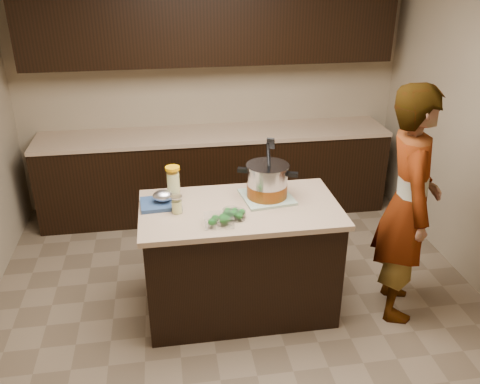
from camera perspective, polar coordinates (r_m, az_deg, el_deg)
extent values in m
plane|color=brown|center=(4.19, 0.00, -12.69)|extent=(4.00, 4.00, 0.00)
cube|color=tan|center=(5.42, -3.37, 12.24)|extent=(4.00, 0.04, 2.70)
cube|color=tan|center=(1.84, 10.24, -17.55)|extent=(4.00, 0.04, 2.70)
cube|color=black|center=(5.43, -2.79, 2.02)|extent=(3.60, 0.60, 0.86)
cube|color=tan|center=(5.26, -2.90, 6.52)|extent=(3.60, 0.63, 0.04)
cube|color=black|center=(5.14, -3.33, 18.31)|extent=(3.60, 0.35, 0.75)
cube|color=black|center=(3.94, 0.00, -7.77)|extent=(1.40, 0.75, 0.86)
cube|color=tan|center=(3.71, 0.00, -1.95)|extent=(1.46, 0.81, 0.04)
cube|color=#63936E|center=(3.83, 3.03, -0.56)|extent=(0.40, 0.40, 0.02)
cylinder|color=#B7B7BC|center=(3.78, 3.07, 1.19)|extent=(0.39, 0.39, 0.24)
cylinder|color=brown|center=(3.80, 3.05, 0.23)|extent=(0.39, 0.39, 0.10)
cylinder|color=#B7B7BC|center=(3.73, 3.12, 2.95)|extent=(0.42, 0.42, 0.02)
cube|color=black|center=(3.78, 0.30, 2.48)|extent=(0.08, 0.06, 0.03)
cube|color=black|center=(3.72, 5.94, 1.97)|extent=(0.08, 0.06, 0.03)
cylinder|color=black|center=(3.67, 3.25, 3.72)|extent=(0.07, 0.13, 0.29)
cylinder|color=#E0DF89|center=(3.80, -7.47, 0.67)|extent=(0.10, 0.10, 0.21)
cylinder|color=white|center=(3.80, -7.48, 0.85)|extent=(0.11, 0.11, 0.24)
cylinder|color=#EF9B05|center=(3.75, -7.59, 2.64)|extent=(0.11, 0.11, 0.02)
cylinder|color=#E0DF89|center=(3.63, -7.09, -1.66)|extent=(0.09, 0.09, 0.09)
cylinder|color=white|center=(3.62, -7.10, -1.47)|extent=(0.10, 0.10, 0.12)
cylinder|color=silver|center=(3.59, -7.16, -0.49)|extent=(0.10, 0.10, 0.02)
cylinder|color=silver|center=(3.55, -1.02, -2.40)|extent=(0.15, 0.15, 0.06)
cylinder|color=silver|center=(3.53, -0.35, -2.56)|extent=(0.13, 0.13, 0.06)
cube|color=silver|center=(3.45, -2.40, -3.17)|extent=(0.20, 0.15, 0.07)
cube|color=navy|center=(3.76, -8.89, -1.30)|extent=(0.31, 0.25, 0.03)
ellipsoid|color=silver|center=(3.73, -8.65, -0.52)|extent=(0.15, 0.12, 0.08)
imported|color=gray|center=(3.91, 18.36, -1.42)|extent=(0.60, 0.75, 1.81)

